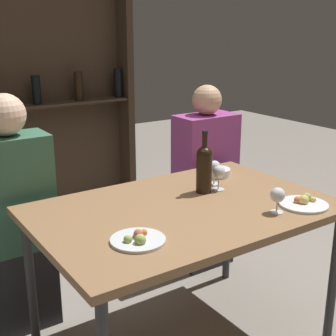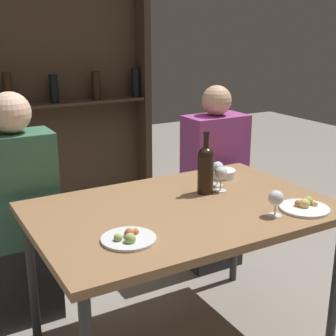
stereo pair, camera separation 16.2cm
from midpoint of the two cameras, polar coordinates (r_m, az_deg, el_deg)
The scene contains 11 objects.
dining_table at distance 2.16m, azimuth 3.94°, elevation -6.25°, with size 1.35×0.90×0.74m.
wine_rack_wall at distance 3.82m, azimuth -12.87°, elevation 10.71°, with size 1.62×0.21×2.28m.
wine_bottle at distance 2.28m, azimuth 6.64°, elevation 0.04°, with size 0.08×0.08×0.31m.
wine_glass_0 at distance 2.33m, azimuth 8.46°, elevation -0.73°, with size 0.06×0.06×0.13m.
wine_glass_1 at distance 2.08m, azimuth 15.21°, elevation -3.66°, with size 0.07×0.07×0.12m.
wine_glass_2 at distance 2.41m, azimuth 8.00°, elevation -0.10°, with size 0.06×0.06×0.13m.
food_plate_0 at distance 1.81m, azimuth -2.26°, elevation -8.55°, with size 0.21×0.21×0.05m.
food_plate_1 at distance 2.21m, azimuth 18.35°, elevation -4.50°, with size 0.22×0.22×0.05m.
snack_bowl at distance 2.57m, azimuth 8.44°, elevation -0.65°, with size 0.14×0.14×0.06m.
seated_person_left at distance 2.51m, azimuth -15.82°, elevation -5.93°, with size 0.38×0.22×1.24m.
seated_person_right at distance 3.02m, azimuth 7.17°, elevation -2.10°, with size 0.38×0.22×1.20m.
Camera 2 is at (-1.04, -1.69, 1.53)m, focal length 50.00 mm.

